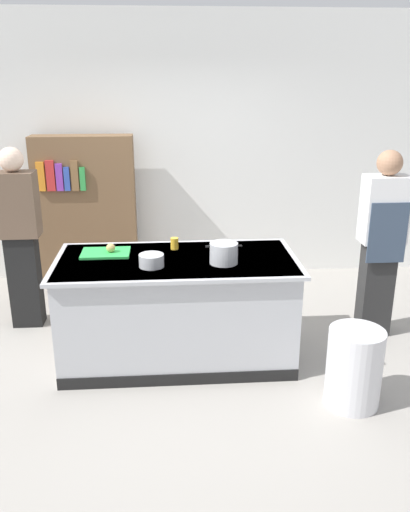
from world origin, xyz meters
The scene contains 12 objects.
ground_plane centered at (0.00, 0.00, 0.00)m, with size 10.00×10.00×0.00m, color #9E9991.
back_wall centered at (0.00, 2.10, 1.50)m, with size 6.40×0.12×3.00m, color white.
counter_island centered at (0.00, 0.00, 0.47)m, with size 1.98×0.98×0.90m.
cutting_board centered at (-0.59, 0.17, 0.91)m, with size 0.40×0.28×0.02m, color green.
onion centered at (-0.54, 0.16, 0.96)m, with size 0.08×0.08×0.08m, color tan.
stock_pot centered at (0.37, -0.13, 0.98)m, with size 0.29×0.22×0.17m.
mixing_bowl centered at (-0.20, -0.16, 0.95)m, with size 0.20×0.20×0.10m, color #B7BABF.
juice_cup centered at (-0.01, 0.26, 0.95)m, with size 0.07×0.07×0.10m, color yellow.
trash_bin centered at (1.27, -0.78, 0.30)m, with size 0.40×0.40×0.60m, color silver.
person_chef centered at (1.84, 0.32, 0.91)m, with size 0.38×0.25×1.72m.
person_guest centered at (-1.44, 0.75, 0.91)m, with size 0.38×0.24×1.72m.
bookshelf centered at (-0.97, 1.80, 0.85)m, with size 1.10×0.31×1.70m.
Camera 1 is at (-0.07, -4.10, 2.34)m, focal length 37.35 mm.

